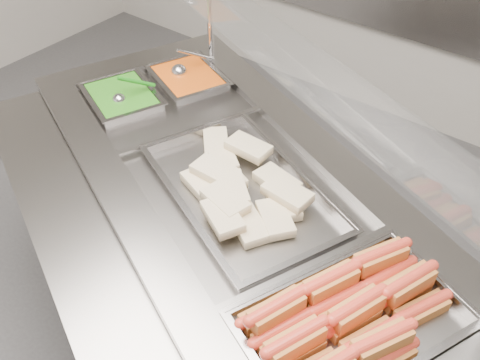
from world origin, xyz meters
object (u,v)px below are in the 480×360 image
Objects in this scene: steam_counter at (234,264)px; serving_spoon at (123,97)px; ladle at (180,71)px; pan_hotdogs at (351,328)px; pan_wraps at (242,193)px; sneeze_guard at (295,60)px.

serving_spoon is at bearing 171.12° from steam_counter.
steam_counter is 10.97× the size of ladle.
pan_hotdogs and pan_wraps have the same top height.
steam_counter is at bearing -8.88° from serving_spoon.
pan_hotdogs is 0.59m from pan_wraps.
ladle is at bearing 146.63° from steam_counter.
serving_spoon is (-0.71, 0.13, 0.04)m from pan_wraps.
sneeze_guard reaches higher than ladle.
pan_wraps is 4.50× the size of serving_spoon.
pan_hotdogs is 3.68× the size of serving_spoon.
steam_counter is 0.82m from serving_spoon.
sneeze_guard reaches higher than serving_spoon.
pan_hotdogs is at bearing -15.68° from serving_spoon.
serving_spoon is (-0.65, 0.10, 0.48)m from steam_counter.
sneeze_guard is 0.83m from serving_spoon.
pan_wraps is at bearing -32.52° from ladle.
sneeze_guard reaches higher than steam_counter.
pan_wraps is (-0.54, 0.23, 0.02)m from pan_hotdogs.
steam_counter is 0.88m from sneeze_guard.
pan_wraps is at bearing 157.42° from pan_hotdogs.
pan_hotdogs is 3.41× the size of ladle.
pan_hotdogs is (0.60, -0.25, 0.43)m from steam_counter.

